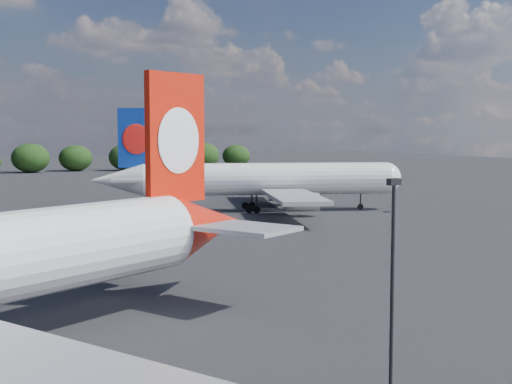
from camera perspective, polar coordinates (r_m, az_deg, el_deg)
china_southern_airliner at (r=107.07m, az=0.01°, el=0.96°), size 45.04×43.40×15.40m
apron_lamp_post at (r=30.01m, az=10.84°, el=-7.42°), size 0.55×0.30×10.18m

